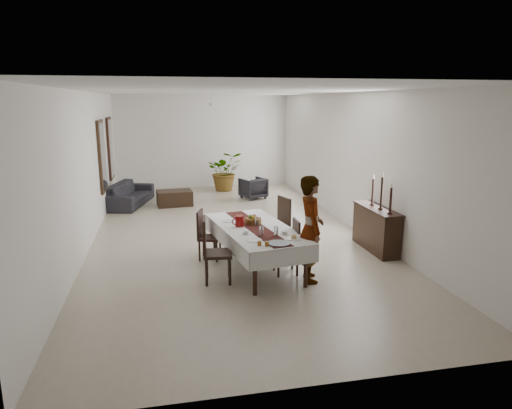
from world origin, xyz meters
The scene contains 87 objects.
floor centered at (0.00, 0.00, 0.00)m, with size 6.00×12.00×0.00m, color #BBAE95.
ceiling centered at (0.00, 0.00, 3.20)m, with size 6.00×12.00×0.02m, color silver.
wall_back centered at (0.00, 6.00, 1.60)m, with size 6.00×0.02×3.20m, color white.
wall_front centered at (0.00, -6.00, 1.60)m, with size 6.00×0.02×3.20m, color white.
wall_left centered at (-3.00, 0.00, 1.60)m, with size 0.02×12.00×3.20m, color white.
wall_right centered at (3.00, 0.00, 1.60)m, with size 0.02×12.00×3.20m, color white.
dining_table_top centered at (0.15, -2.36, 0.73)m, with size 1.01×2.42×0.05m, color black.
table_leg_fl centered at (-0.10, -3.56, 0.35)m, with size 0.07×0.07×0.71m, color black.
table_leg_fr centered at (0.78, -3.42, 0.35)m, with size 0.07×0.07×0.71m, color black.
table_leg_bl centered at (-0.47, -1.29, 0.35)m, with size 0.07×0.07×0.71m, color black.
table_leg_br centered at (0.41, -1.15, 0.35)m, with size 0.07×0.07×0.71m, color black.
tablecloth_top centered at (0.15, -2.36, 0.76)m, with size 1.19×2.60×0.01m, color white.
tablecloth_drape_left centered at (-0.43, -2.45, 0.62)m, with size 0.01×2.60×0.30m, color silver.
tablecloth_drape_right centered at (0.74, -2.26, 0.62)m, with size 0.01×2.60×0.30m, color white.
tablecloth_drape_near centered at (0.36, -3.64, 0.62)m, with size 1.19×0.01×0.30m, color silver.
tablecloth_drape_far centered at (-0.05, -1.08, 0.62)m, with size 1.19×0.01×0.30m, color white.
table_runner centered at (0.15, -2.36, 0.77)m, with size 0.35×2.52×0.00m, color #521D17.
red_pitcher centered at (-0.12, -2.25, 0.87)m, with size 0.15×0.15×0.20m, color maroon.
pitcher_handle centered at (-0.20, -2.26, 0.87)m, with size 0.12×0.12×0.02m, color maroon.
wine_glass_near centered at (0.38, -2.99, 0.85)m, with size 0.07×0.07×0.17m, color silver.
wine_glass_mid centered at (0.14, -2.92, 0.85)m, with size 0.07×0.07×0.17m, color silver.
wine_glass_far centered at (0.20, -2.30, 0.85)m, with size 0.07×0.07×0.17m, color silver.
teacup_right centered at (0.55, -2.91, 0.80)m, with size 0.09×0.09×0.06m, color silver.
saucer_right centered at (0.55, -2.91, 0.77)m, with size 0.15×0.15×0.01m, color white.
teacup_left centered at (-0.09, -2.75, 0.80)m, with size 0.09×0.09×0.06m, color silver.
saucer_left centered at (-0.09, -2.75, 0.77)m, with size 0.15×0.15×0.01m, color white.
plate_near_right centered at (0.63, -3.20, 0.78)m, with size 0.24×0.24×0.02m, color white.
bread_near_right centered at (0.63, -3.20, 0.80)m, with size 0.09×0.09×0.09m, color #DAB86A.
plate_near_left centered at (-0.02, -3.15, 0.78)m, with size 0.24×0.24×0.02m, color white.
plate_far_left centered at (-0.25, -1.86, 0.78)m, with size 0.24×0.24×0.02m, color silver.
serving_tray centered at (0.32, -3.40, 0.78)m, with size 0.36×0.36×0.02m, color #3F3F44.
jam_jar_a centered at (0.11, -3.47, 0.81)m, with size 0.06×0.06×0.08m, color brown.
jam_jar_b centered at (0.00, -3.43, 0.81)m, with size 0.06×0.06×0.08m, color #8D4C14.
fruit_basket centered at (0.16, -2.10, 0.82)m, with size 0.30×0.30×0.10m, color brown.
fruit_red centered at (0.19, -2.08, 0.89)m, with size 0.09×0.09×0.09m, color maroon.
fruit_green centered at (0.12, -2.08, 0.89)m, with size 0.08×0.08×0.08m, color #507322.
fruit_yellow centered at (0.17, -2.15, 0.89)m, with size 0.08×0.08×0.08m, color gold.
chair_right_near_seat centered at (0.62, -2.75, 0.43)m, with size 0.41×0.41×0.05m, color black.
chair_right_near_leg_fl centered at (0.79, -2.92, 0.20)m, with size 0.04×0.04×0.41m, color black.
chair_right_near_leg_fr centered at (0.79, -2.58, 0.20)m, with size 0.04×0.04×0.41m, color black.
chair_right_near_leg_bl centered at (0.45, -2.91, 0.20)m, with size 0.04×0.04×0.41m, color black.
chair_right_near_leg_br centered at (0.46, -2.58, 0.20)m, with size 0.04×0.04×0.41m, color black.
chair_right_near_back centered at (0.81, -2.75, 0.71)m, with size 0.41×0.04×0.52m, color black.
chair_right_far_seat centered at (0.75, -1.48, 0.48)m, with size 0.46×0.46×0.05m, color black.
chair_right_far_leg_fl centered at (0.98, -1.60, 0.23)m, with size 0.05×0.05×0.46m, color black.
chair_right_far_leg_fr centered at (0.87, -1.24, 0.23)m, with size 0.05×0.05×0.46m, color black.
chair_right_far_leg_bl centered at (0.62, -1.71, 0.23)m, with size 0.05×0.05×0.46m, color black.
chair_right_far_leg_br centered at (0.51, -1.35, 0.23)m, with size 0.05×0.05×0.46m, color black.
chair_right_far_back centered at (0.95, -1.41, 0.80)m, with size 0.46×0.04×0.59m, color black.
chair_left_near_seat centered at (-0.60, -2.88, 0.49)m, with size 0.47×0.47×0.05m, color black.
chair_left_near_leg_fl centered at (-0.77, -2.67, 0.23)m, with size 0.05×0.05×0.47m, color black.
chair_left_near_leg_fr centered at (-0.81, -3.05, 0.23)m, with size 0.05×0.05×0.47m, color black.
chair_left_near_leg_bl centered at (-0.39, -2.71, 0.23)m, with size 0.05×0.05×0.47m, color black.
chair_left_near_leg_br centered at (-0.43, -3.10, 0.23)m, with size 0.05×0.05×0.47m, color black.
chair_left_near_back centered at (-0.81, -2.86, 0.81)m, with size 0.47×0.04×0.60m, color black.
chair_left_far_seat centered at (-0.61, -1.72, 0.42)m, with size 0.41×0.41×0.05m, color black.
chair_left_far_leg_fl centered at (-0.72, -1.51, 0.20)m, with size 0.04×0.04×0.40m, color black.
chair_left_far_leg_fr centered at (-0.82, -1.83, 0.20)m, with size 0.04×0.04×0.40m, color black.
chair_left_far_leg_bl centered at (-0.40, -1.62, 0.20)m, with size 0.04×0.04×0.40m, color black.
chair_left_far_leg_br centered at (-0.51, -1.93, 0.20)m, with size 0.04×0.04×0.40m, color black.
chair_left_far_back centered at (-0.79, -1.66, 0.70)m, with size 0.41×0.04×0.52m, color black.
woman centered at (0.94, -3.13, 0.90)m, with size 0.66×0.43×1.81m, color gray.
sideboard_body centered at (2.78, -1.85, 0.43)m, with size 0.38×1.43×0.86m, color black.
sideboard_top centered at (2.78, -1.85, 0.87)m, with size 0.42×1.49×0.03m, color black.
candlestick_near_base centered at (2.78, -2.37, 0.90)m, with size 0.10×0.10×0.03m, color black.
candlestick_near_shaft centered at (2.78, -2.37, 1.15)m, with size 0.05×0.05×0.48m, color black.
candlestick_near_candle centered at (2.78, -2.37, 1.43)m, with size 0.03×0.03×0.08m, color beige.
candlestick_mid_base centered at (2.78, -1.99, 0.90)m, with size 0.10×0.10×0.03m, color black.
candlestick_mid_shaft centered at (2.78, -1.99, 1.23)m, with size 0.05×0.05×0.62m, color black.
candlestick_mid_candle centered at (2.78, -1.99, 1.57)m, with size 0.03×0.03×0.08m, color beige.
candlestick_far_base centered at (2.78, -1.61, 0.90)m, with size 0.10×0.10×0.03m, color black.
candlestick_far_shaft centered at (2.78, -1.61, 1.18)m, with size 0.05×0.05×0.52m, color black.
candlestick_far_candle centered at (2.78, -1.61, 1.48)m, with size 0.03×0.03×0.08m, color silver.
sofa centered at (-2.43, 3.49, 0.32)m, with size 2.22×0.87×0.65m, color #252328.
armchair centered at (1.32, 3.65, 0.33)m, with size 0.70×0.72×0.65m, color #242226.
coffee_table centered at (-1.13, 3.13, 0.22)m, with size 1.00×0.66×0.44m, color black.
potted_plant centered at (0.64, 5.13, 0.67)m, with size 1.20×1.04×1.33m, color #255722.
mirror_frame_near centered at (-2.96, 2.20, 1.60)m, with size 0.06×1.05×1.85m, color black.
mirror_glass_near centered at (-2.92, 2.20, 1.60)m, with size 0.01×0.90×1.70m, color silver.
mirror_frame_far centered at (-2.96, 4.30, 1.60)m, with size 0.06×1.05×1.85m, color black.
mirror_glass_far centered at (-2.92, 4.30, 1.60)m, with size 0.01×0.90×1.70m, color silver.
fan_rod centered at (0.00, 3.00, 3.10)m, with size 0.04×0.04×0.20m, color silver.
fan_hub centered at (0.00, 3.00, 2.90)m, with size 0.16×0.16×0.08m, color white.
fan_blade_n centered at (0.00, 3.35, 2.90)m, with size 0.10×0.55×0.01m, color white.
fan_blade_s centered at (0.00, 2.65, 2.90)m, with size 0.10×0.55×0.01m, color silver.
fan_blade_e centered at (0.35, 3.00, 2.90)m, with size 0.55×0.10×0.01m, color white.
fan_blade_w centered at (-0.35, 3.00, 2.90)m, with size 0.55×0.10×0.01m, color white.
Camera 1 is at (-1.45, -10.14, 3.00)m, focal length 32.00 mm.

